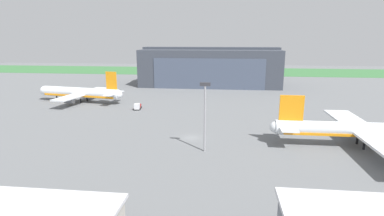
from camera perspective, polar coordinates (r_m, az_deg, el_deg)
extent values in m
plane|color=slate|center=(81.44, -0.15, -5.55)|extent=(440.00, 440.00, 0.00)
cube|color=#3A713D|center=(240.03, 4.33, 6.87)|extent=(440.00, 56.00, 0.08)
cube|color=#383D47|center=(170.74, 3.44, 7.62)|extent=(74.25, 31.33, 19.47)
cube|color=#424C60|center=(155.24, 3.12, 6.35)|extent=(56.43, 0.30, 15.57)
cube|color=#383D47|center=(170.06, 3.49, 11.08)|extent=(74.25, 7.52, 1.20)
cylinder|color=silver|center=(84.96, 30.29, -3.56)|extent=(44.46, 3.74, 3.67)
sphere|color=silver|center=(78.54, 15.29, -3.44)|extent=(2.86, 2.86, 2.86)
cube|color=orange|center=(85.22, 30.21, -4.21)|extent=(40.90, 3.77, 0.64)
cube|color=orange|center=(77.96, 18.09, 0.02)|extent=(5.78, 0.41, 6.24)
cube|color=silver|center=(76.30, 17.60, -3.79)|extent=(4.01, 5.15, 0.28)
cube|color=silver|center=(81.52, 16.87, -2.67)|extent=(4.01, 5.15, 0.28)
cube|color=silver|center=(94.59, 27.13, -1.94)|extent=(7.15, 20.14, 0.56)
cylinder|color=gray|center=(93.76, 27.84, -2.97)|extent=(3.49, 2.02, 2.02)
cylinder|color=black|center=(83.42, 29.45, -5.96)|extent=(0.56, 0.56, 2.49)
cylinder|color=black|center=(86.79, 28.48, -5.15)|extent=(0.56, 0.56, 2.49)
cylinder|color=silver|center=(132.58, -20.11, 2.74)|extent=(34.76, 9.60, 4.04)
sphere|color=silver|center=(143.33, -25.74, 2.96)|extent=(3.88, 3.88, 3.88)
sphere|color=silver|center=(123.33, -13.57, 2.45)|extent=(3.15, 3.15, 3.15)
cube|color=orange|center=(132.77, -20.08, 2.27)|extent=(32.03, 9.19, 0.71)
cube|color=orange|center=(123.84, -14.83, 4.99)|extent=(4.50, 1.12, 6.88)
cube|color=silver|center=(126.86, -13.74, 2.92)|extent=(3.99, 6.09, 0.28)
cube|color=silver|center=(121.71, -15.13, 2.42)|extent=(3.99, 6.09, 0.28)
cube|color=silver|center=(138.86, -17.92, 3.14)|extent=(7.74, 14.81, 0.56)
cube|color=silver|center=(125.85, -21.99, 1.83)|extent=(7.74, 14.81, 0.56)
cylinder|color=gray|center=(138.62, -18.41, 2.49)|extent=(4.15, 2.82, 2.22)
cylinder|color=gray|center=(127.47, -21.91, 1.32)|extent=(4.15, 2.82, 2.22)
cylinder|color=black|center=(140.25, -23.92, 1.69)|extent=(0.56, 0.56, 1.99)
cylinder|color=black|center=(134.02, -19.01, 1.62)|extent=(0.56, 0.56, 1.99)
cylinder|color=black|center=(130.63, -20.06, 1.25)|extent=(0.56, 0.56, 1.99)
cube|color=silver|center=(112.94, -10.22, 0.31)|extent=(2.15, 2.15, 2.00)
cube|color=#AD1E19|center=(115.43, -10.02, 0.37)|extent=(2.30, 3.28, 1.13)
cylinder|color=black|center=(113.37, -10.73, -0.18)|extent=(0.37, 0.88, 0.85)
cylinder|color=black|center=(113.03, -9.68, -0.18)|extent=(0.37, 0.88, 0.85)
cylinder|color=black|center=(116.23, -10.48, 0.16)|extent=(0.37, 0.88, 0.85)
cylinder|color=black|center=(115.90, -9.46, 0.16)|extent=(0.37, 0.88, 0.85)
cylinder|color=#99999E|center=(69.85, 2.41, -2.13)|extent=(0.44, 0.44, 15.44)
cube|color=#333338|center=(68.16, 2.47, 4.46)|extent=(2.40, 0.50, 0.80)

